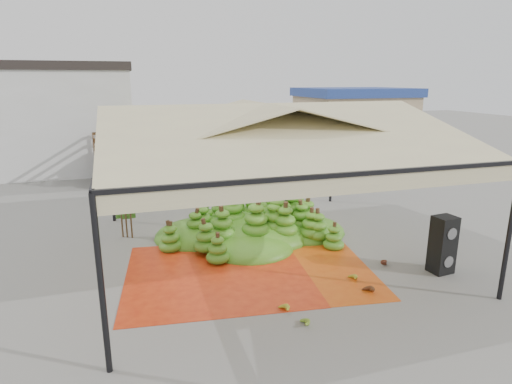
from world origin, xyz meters
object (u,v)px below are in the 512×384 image
object	(u,v)px
speaker_stack	(443,245)
truck_right	(321,149)
truck_left	(177,149)
banana_heap	(256,215)
vendor	(251,180)

from	to	relation	value
speaker_stack	truck_right	xyz separation A→B (m)	(1.81, 10.61, 0.63)
truck_right	truck_left	bearing A→B (deg)	172.64
banana_heap	speaker_stack	xyz separation A→B (m)	(3.57, -3.81, 0.07)
banana_heap	truck_left	xyz separation A→B (m)	(-1.26, 8.52, 0.79)
vendor	truck_left	world-z (taller)	truck_left
vendor	speaker_stack	bearing A→B (deg)	107.67
truck_left	truck_right	xyz separation A→B (m)	(6.64, -1.72, -0.09)
truck_left	speaker_stack	bearing A→B (deg)	-72.63
banana_heap	vendor	size ratio (longest dim) A/B	4.01
banana_heap	truck_left	bearing A→B (deg)	98.43
truck_right	banana_heap	bearing A→B (deg)	-121.20
banana_heap	vendor	distance (m)	4.17
speaker_stack	truck_left	distance (m)	13.26
banana_heap	truck_left	size ratio (longest dim) A/B	0.87
banana_heap	vendor	bearing A→B (deg)	75.53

